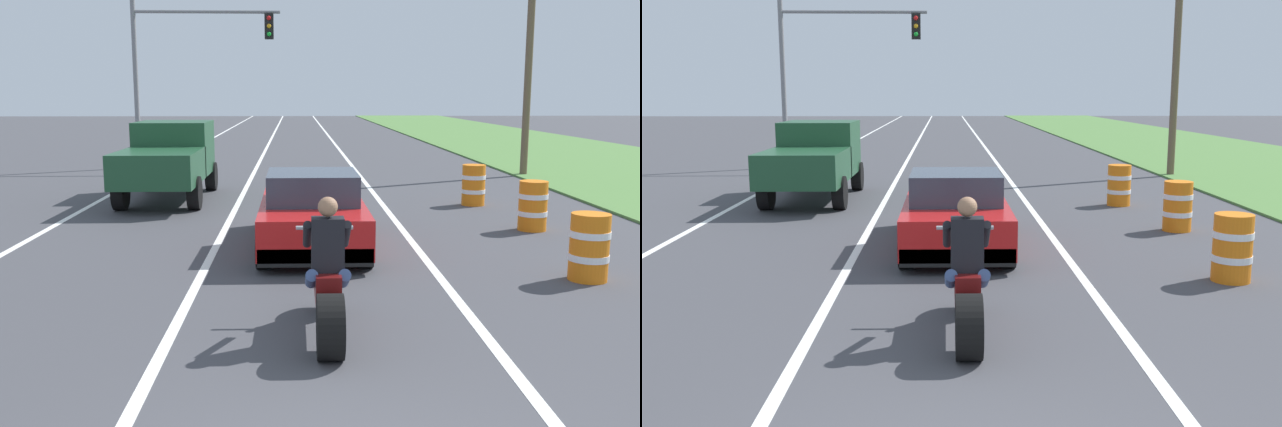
% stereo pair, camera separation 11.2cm
% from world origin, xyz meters
% --- Properties ---
extents(lane_stripe_left_solid, '(0.14, 120.00, 0.01)m').
position_xyz_m(lane_stripe_left_solid, '(-5.40, 20.00, 0.00)').
color(lane_stripe_left_solid, white).
rests_on(lane_stripe_left_solid, ground).
extents(lane_stripe_right_solid, '(0.14, 120.00, 0.01)m').
position_xyz_m(lane_stripe_right_solid, '(1.80, 20.00, 0.00)').
color(lane_stripe_right_solid, white).
rests_on(lane_stripe_right_solid, ground).
extents(lane_stripe_centre_dashed, '(0.14, 120.00, 0.01)m').
position_xyz_m(lane_stripe_centre_dashed, '(-1.80, 20.00, 0.00)').
color(lane_stripe_centre_dashed, white).
rests_on(lane_stripe_centre_dashed, ground).
extents(motorcycle_with_rider, '(0.70, 2.21, 1.62)m').
position_xyz_m(motorcycle_with_rider, '(-0.01, 3.67, 0.59)').
color(motorcycle_with_rider, black).
rests_on(motorcycle_with_rider, ground).
extents(sports_car_red, '(1.84, 4.30, 1.37)m').
position_xyz_m(sports_car_red, '(-0.06, 8.41, 0.63)').
color(sports_car_red, red).
rests_on(sports_car_red, ground).
extents(pickup_truck_left_lane_dark_green, '(2.02, 4.80, 1.98)m').
position_xyz_m(pickup_truck_left_lane_dark_green, '(-3.62, 14.13, 1.11)').
color(pickup_truck_left_lane_dark_green, '#1E4C2D').
rests_on(pickup_truck_left_lane_dark_green, ground).
extents(traffic_light_mast_near, '(5.34, 0.34, 6.00)m').
position_xyz_m(traffic_light_mast_near, '(-4.43, 21.95, 4.05)').
color(traffic_light_mast_near, gray).
rests_on(traffic_light_mast_near, ground).
extents(utility_pole_roadside, '(0.24, 0.24, 8.96)m').
position_xyz_m(utility_pole_roadside, '(7.29, 19.05, 4.48)').
color(utility_pole_roadside, brown).
rests_on(utility_pole_roadside, ground).
extents(construction_barrel_nearest, '(0.58, 0.58, 1.00)m').
position_xyz_m(construction_barrel_nearest, '(3.95, 6.01, 0.50)').
color(construction_barrel_nearest, orange).
rests_on(construction_barrel_nearest, ground).
extents(construction_barrel_mid, '(0.58, 0.58, 1.00)m').
position_xyz_m(construction_barrel_mid, '(4.41, 9.77, 0.50)').
color(construction_barrel_mid, orange).
rests_on(construction_barrel_mid, ground).
extents(construction_barrel_far, '(0.58, 0.58, 1.00)m').
position_xyz_m(construction_barrel_far, '(4.03, 12.96, 0.50)').
color(construction_barrel_far, orange).
rests_on(construction_barrel_far, ground).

